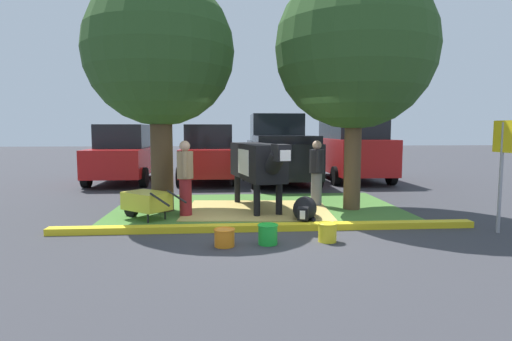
% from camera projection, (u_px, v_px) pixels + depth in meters
% --- Properties ---
extents(ground_plane, '(80.00, 80.00, 0.00)m').
position_uv_depth(ground_plane, '(272.00, 228.00, 7.79)').
color(ground_plane, '#38383D').
extents(grass_island, '(6.61, 4.07, 0.02)m').
position_uv_depth(grass_island, '(257.00, 208.00, 9.78)').
color(grass_island, '#477A33').
rests_on(grass_island, ground).
extents(curb_yellow, '(7.81, 0.24, 0.12)m').
position_uv_depth(curb_yellow, '(267.00, 227.00, 7.61)').
color(curb_yellow, yellow).
rests_on(curb_yellow, ground).
extents(hay_bedding, '(3.38, 2.65, 0.04)m').
position_uv_depth(hay_bedding, '(257.00, 210.00, 9.41)').
color(hay_bedding, tan).
rests_on(hay_bedding, ground).
extents(shade_tree_left, '(3.27, 3.27, 5.20)m').
position_uv_depth(shade_tree_left, '(160.00, 53.00, 9.07)').
color(shade_tree_left, '#4C3823').
rests_on(shade_tree_left, ground).
extents(shade_tree_right, '(3.59, 3.59, 5.44)m').
position_uv_depth(shade_tree_right, '(355.00, 49.00, 9.26)').
color(shade_tree_right, brown).
rests_on(shade_tree_right, ground).
extents(cow_holstein, '(1.16, 3.09, 1.57)m').
position_uv_depth(cow_holstein, '(258.00, 162.00, 9.40)').
color(cow_holstein, black).
rests_on(cow_holstein, ground).
extents(calf_lying, '(0.74, 1.33, 0.48)m').
position_uv_depth(calf_lying, '(305.00, 209.00, 8.43)').
color(calf_lying, black).
rests_on(calf_lying, ground).
extents(person_handler, '(0.34, 0.53, 1.59)m').
position_uv_depth(person_handler, '(317.00, 171.00, 9.93)').
color(person_handler, slate).
rests_on(person_handler, ground).
extents(person_visitor_near, '(0.34, 0.53, 1.62)m').
position_uv_depth(person_visitor_near, '(185.00, 176.00, 8.70)').
color(person_visitor_near, maroon).
rests_on(person_visitor_near, ground).
extents(wheelbarrow, '(1.41, 1.29, 0.63)m').
position_uv_depth(wheelbarrow, '(146.00, 201.00, 8.46)').
color(wheelbarrow, gold).
rests_on(wheelbarrow, ground).
extents(parking_sign, '(0.08, 0.44, 2.00)m').
position_uv_depth(parking_sign, '(502.00, 154.00, 7.32)').
color(parking_sign, '#99999E').
rests_on(parking_sign, ground).
extents(bucket_orange, '(0.34, 0.34, 0.28)m').
position_uv_depth(bucket_orange, '(224.00, 237.00, 6.56)').
color(bucket_orange, orange).
rests_on(bucket_orange, ground).
extents(bucket_green, '(0.33, 0.33, 0.32)m').
position_uv_depth(bucket_green, '(268.00, 234.00, 6.68)').
color(bucket_green, green).
rests_on(bucket_green, ground).
extents(bucket_yellow, '(0.32, 0.32, 0.32)m').
position_uv_depth(bucket_yellow, '(327.00, 232.00, 6.84)').
color(bucket_yellow, yellow).
rests_on(bucket_yellow, ground).
extents(hatchback_white, '(2.03, 4.41, 2.02)m').
position_uv_depth(hatchback_white, '(125.00, 154.00, 14.61)').
color(hatchback_white, red).
rests_on(hatchback_white, ground).
extents(sedan_red, '(2.03, 4.41, 2.02)m').
position_uv_depth(sedan_red, '(209.00, 154.00, 14.81)').
color(sedan_red, red).
rests_on(sedan_red, ground).
extents(pickup_truck_black, '(2.23, 5.41, 2.42)m').
position_uv_depth(pickup_truck_black, '(279.00, 150.00, 14.74)').
color(pickup_truck_black, black).
rests_on(pickup_truck_black, ground).
extents(suv_dark_grey, '(2.13, 4.61, 2.52)m').
position_uv_depth(suv_dark_grey, '(351.00, 145.00, 15.21)').
color(suv_dark_grey, red).
rests_on(suv_dark_grey, ground).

